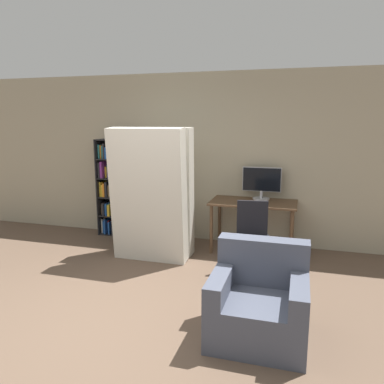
# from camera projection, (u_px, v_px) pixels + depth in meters

# --- Properties ---
(ground_plane) EXTENTS (16.00, 16.00, 0.00)m
(ground_plane) POSITION_uv_depth(u_px,v_px,m) (109.00, 328.00, 3.58)
(ground_plane) COLOR brown
(wall_back) EXTENTS (8.00, 0.06, 2.70)m
(wall_back) POSITION_uv_depth(u_px,v_px,m) (194.00, 158.00, 6.11)
(wall_back) COLOR tan
(wall_back) RESTS_ON ground
(desk) EXTENTS (1.27, 0.69, 0.76)m
(desk) POSITION_uv_depth(u_px,v_px,m) (253.00, 208.00, 5.59)
(desk) COLOR brown
(desk) RESTS_ON ground
(monitor) EXTENTS (0.59, 0.26, 0.50)m
(monitor) POSITION_uv_depth(u_px,v_px,m) (262.00, 182.00, 5.69)
(monitor) COLOR #B7B7BC
(monitor) RESTS_ON desk
(office_chair) EXTENTS (0.52, 0.52, 0.94)m
(office_chair) POSITION_uv_depth(u_px,v_px,m) (252.00, 246.00, 4.75)
(office_chair) COLOR #4C4C51
(office_chair) RESTS_ON ground
(bookshelf) EXTENTS (0.78, 0.32, 1.65)m
(bookshelf) POSITION_uv_depth(u_px,v_px,m) (117.00, 188.00, 6.42)
(bookshelf) COLOR black
(bookshelf) RESTS_ON ground
(mattress_near) EXTENTS (1.05, 0.38, 1.87)m
(mattress_near) POSITION_uv_depth(u_px,v_px,m) (148.00, 196.00, 5.14)
(mattress_near) COLOR beige
(mattress_near) RESTS_ON ground
(mattress_far) EXTENTS (1.05, 0.29, 1.86)m
(mattress_far) POSITION_uv_depth(u_px,v_px,m) (158.00, 192.00, 5.47)
(mattress_far) COLOR beige
(mattress_far) RESTS_ON ground
(armchair) EXTENTS (0.85, 0.80, 0.85)m
(armchair) POSITION_uv_depth(u_px,v_px,m) (259.00, 302.00, 3.41)
(armchair) COLOR #474C5B
(armchair) RESTS_ON ground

